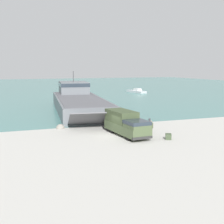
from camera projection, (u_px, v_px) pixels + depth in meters
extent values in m
plane|color=#B7B5AD|center=(113.00, 136.00, 39.48)|extent=(240.00, 240.00, 0.00)
cube|color=#477F7A|center=(31.00, 87.00, 129.62)|extent=(240.00, 180.00, 0.01)
cube|color=slate|center=(80.00, 105.00, 60.87)|extent=(12.59, 31.77, 2.57)
cube|color=#56565B|center=(79.00, 98.00, 60.67)|extent=(11.74, 30.45, 0.08)
cube|color=slate|center=(74.00, 88.00, 70.73)|extent=(7.17, 9.36, 2.66)
cube|color=#28333D|center=(73.00, 84.00, 70.62)|extent=(7.35, 9.47, 0.80)
cylinder|color=#3F3F42|center=(73.00, 76.00, 70.36)|extent=(0.16, 0.16, 2.40)
cube|color=#56565B|center=(95.00, 119.00, 43.83)|extent=(7.94, 5.39, 2.43)
cube|color=#475638|center=(126.00, 128.00, 39.56)|extent=(3.21, 8.35, 1.13)
cube|color=#475638|center=(137.00, 124.00, 37.00)|extent=(2.62, 2.96, 0.85)
cube|color=#28333D|center=(137.00, 122.00, 36.96)|extent=(2.70, 3.00, 0.43)
cube|color=#3C492E|center=(121.00, 116.00, 40.61)|extent=(2.87, 5.37, 1.55)
cube|color=#2D2D2D|center=(142.00, 138.00, 36.03)|extent=(2.62, 0.45, 0.32)
cylinder|color=black|center=(144.00, 134.00, 37.79)|extent=(0.45, 1.13, 1.10)
cylinder|color=black|center=(128.00, 136.00, 36.89)|extent=(0.45, 1.13, 1.10)
cylinder|color=black|center=(127.00, 128.00, 41.84)|extent=(0.45, 1.13, 1.10)
cylinder|color=black|center=(112.00, 129.00, 40.94)|extent=(0.45, 1.13, 1.10)
cylinder|color=black|center=(123.00, 126.00, 42.82)|extent=(0.45, 1.13, 1.10)
cylinder|color=black|center=(109.00, 128.00, 41.93)|extent=(0.45, 1.13, 1.10)
cylinder|color=#566042|center=(150.00, 131.00, 40.04)|extent=(0.14, 0.14, 0.88)
cylinder|color=#566042|center=(152.00, 131.00, 39.97)|extent=(0.14, 0.14, 0.88)
cube|color=#566042|center=(151.00, 125.00, 39.89)|extent=(0.49, 0.47, 0.70)
sphere|color=tan|center=(151.00, 122.00, 39.83)|extent=(0.24, 0.24, 0.24)
cube|color=#B7BABF|center=(136.00, 92.00, 104.31)|extent=(3.94, 8.55, 0.67)
cube|color=silver|center=(137.00, 90.00, 103.69)|extent=(2.09, 2.75, 0.73)
cylinder|color=#333338|center=(150.00, 122.00, 47.18)|extent=(0.29, 0.29, 0.68)
sphere|color=#333338|center=(150.00, 119.00, 47.12)|extent=(0.33, 0.33, 0.33)
cube|color=#3D4C33|center=(168.00, 137.00, 37.47)|extent=(0.98, 1.04, 0.68)
sphere|color=gray|center=(60.00, 128.00, 44.10)|extent=(1.24, 1.24, 1.24)
sphere|color=#66605B|center=(139.00, 121.00, 49.77)|extent=(1.15, 1.15, 1.15)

